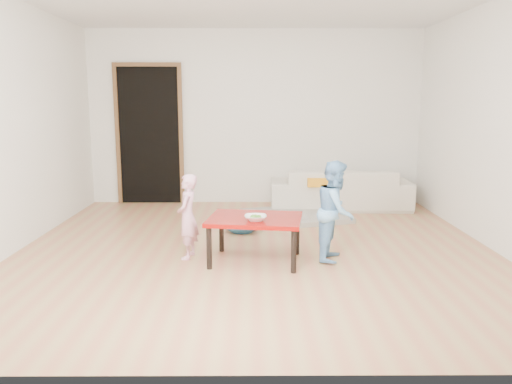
{
  "coord_description": "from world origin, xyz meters",
  "views": [
    {
      "loc": [
        -0.03,
        -5.12,
        1.55
      ],
      "look_at": [
        0.0,
        -0.2,
        0.65
      ],
      "focal_mm": 35.0,
      "sensor_mm": 36.0,
      "label": 1
    }
  ],
  "objects_px": {
    "red_table": "(255,239)",
    "child_blue": "(336,211)",
    "sofa": "(340,188)",
    "bowl": "(256,218)",
    "child_pink": "(188,217)",
    "basin": "(242,226)"
  },
  "relations": [
    {
      "from": "red_table",
      "to": "basin",
      "type": "height_order",
      "value": "red_table"
    },
    {
      "from": "bowl",
      "to": "child_blue",
      "type": "xyz_separation_m",
      "value": [
        0.79,
        0.2,
        0.02
      ]
    },
    {
      "from": "basin",
      "to": "sofa",
      "type": "bearing_deg",
      "value": 43.76
    },
    {
      "from": "child_pink",
      "to": "sofa",
      "type": "bearing_deg",
      "value": 147.69
    },
    {
      "from": "red_table",
      "to": "bowl",
      "type": "xyz_separation_m",
      "value": [
        0.0,
        -0.14,
        0.25
      ]
    },
    {
      "from": "sofa",
      "to": "basin",
      "type": "height_order",
      "value": "sofa"
    },
    {
      "from": "red_table",
      "to": "child_blue",
      "type": "xyz_separation_m",
      "value": [
        0.79,
        0.07,
        0.27
      ]
    },
    {
      "from": "red_table",
      "to": "child_blue",
      "type": "bearing_deg",
      "value": 4.87
    },
    {
      "from": "child_blue",
      "to": "basin",
      "type": "bearing_deg",
      "value": 59.19
    },
    {
      "from": "child_pink",
      "to": "child_blue",
      "type": "relative_size",
      "value": 0.86
    },
    {
      "from": "bowl",
      "to": "basin",
      "type": "height_order",
      "value": "bowl"
    },
    {
      "from": "sofa",
      "to": "bowl",
      "type": "distance_m",
      "value": 2.9
    },
    {
      "from": "sofa",
      "to": "red_table",
      "type": "distance_m",
      "value": 2.77
    },
    {
      "from": "child_pink",
      "to": "child_blue",
      "type": "xyz_separation_m",
      "value": [
        1.46,
        -0.05,
        0.07
      ]
    },
    {
      "from": "sofa",
      "to": "child_pink",
      "type": "distance_m",
      "value": 3.04
    },
    {
      "from": "sofa",
      "to": "child_pink",
      "type": "bearing_deg",
      "value": 52.88
    },
    {
      "from": "sofa",
      "to": "red_table",
      "type": "bearing_deg",
      "value": 65.21
    },
    {
      "from": "child_blue",
      "to": "basin",
      "type": "relative_size",
      "value": 2.2
    },
    {
      "from": "sofa",
      "to": "basin",
      "type": "relative_size",
      "value": 4.47
    },
    {
      "from": "bowl",
      "to": "basin",
      "type": "xyz_separation_m",
      "value": [
        -0.16,
        1.26,
        -0.4
      ]
    },
    {
      "from": "sofa",
      "to": "bowl",
      "type": "height_order",
      "value": "sofa"
    },
    {
      "from": "bowl",
      "to": "child_blue",
      "type": "distance_m",
      "value": 0.81
    }
  ]
}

